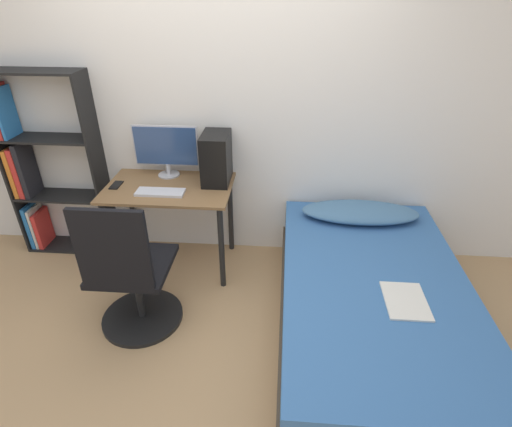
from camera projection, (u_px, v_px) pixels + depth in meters
name	position (u px, v px, depth m)	size (l,w,h in m)	color
ground_plane	(192.00, 368.00, 2.51)	(14.00, 14.00, 0.00)	tan
wall_back	(219.00, 109.00, 3.09)	(8.00, 0.05, 2.50)	silver
desk	(170.00, 200.00, 3.14)	(0.98, 0.61, 0.73)	brown
bookshelf	(39.00, 171.00, 3.31)	(0.77, 0.25, 1.55)	black
office_chair	(132.00, 281.00, 2.63)	(0.57, 0.57, 1.03)	black
bed	(371.00, 308.00, 2.62)	(1.19, 2.01, 0.49)	#4C3D2D
pillow	(360.00, 212.00, 3.12)	(0.90, 0.36, 0.11)	teal
magazine	(405.00, 301.00, 2.32)	(0.24, 0.32, 0.01)	silver
monitor	(166.00, 148.00, 3.15)	(0.52, 0.17, 0.41)	#B7B7BC
keyboard	(160.00, 192.00, 2.97)	(0.36, 0.13, 0.02)	silver
pc_tower	(217.00, 158.00, 3.07)	(0.21, 0.32, 0.39)	black
phone	(116.00, 185.00, 3.09)	(0.07, 0.14, 0.01)	black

